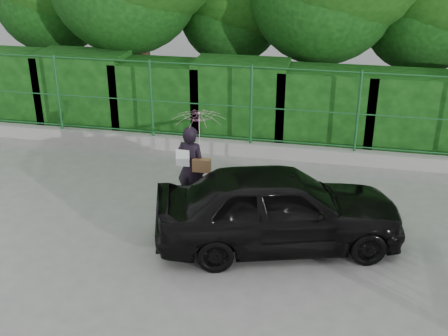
# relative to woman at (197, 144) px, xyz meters

# --- Properties ---
(ground) EXTENTS (80.00, 80.00, 0.00)m
(ground) POSITION_rel_woman_xyz_m (0.18, -1.93, -1.24)
(ground) COLOR gray
(kerb) EXTENTS (14.00, 0.25, 0.30)m
(kerb) POSITION_rel_woman_xyz_m (0.18, 2.57, -1.09)
(kerb) COLOR #9E9E99
(kerb) RESTS_ON ground
(fence) EXTENTS (14.13, 0.06, 1.80)m
(fence) POSITION_rel_woman_xyz_m (0.40, 2.57, -0.04)
(fence) COLOR #185225
(fence) RESTS_ON kerb
(hedge) EXTENTS (14.20, 1.20, 2.01)m
(hedge) POSITION_rel_woman_xyz_m (0.21, 3.57, -0.29)
(hedge) COLOR black
(hedge) RESTS_ON ground
(woman) EXTENTS (0.95, 0.96, 1.87)m
(woman) POSITION_rel_woman_xyz_m (0.00, 0.00, 0.00)
(woman) COLOR black
(woman) RESTS_ON ground
(car) EXTENTS (4.30, 2.68, 1.37)m
(car) POSITION_rel_woman_xyz_m (1.64, -1.06, -0.55)
(car) COLOR black
(car) RESTS_ON ground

